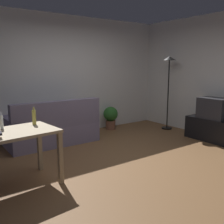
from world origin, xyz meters
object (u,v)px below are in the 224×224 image
couch (53,129)px  bottle_squat (34,117)px  tv (214,108)px  tv_stand (212,130)px  desk (9,140)px  bottle_clear (1,122)px  potted_plant (111,116)px  torchiere_lamp (169,73)px

couch → bottle_squat: (-0.81, -1.29, 0.56)m
tv → couch: bearing=58.2°
tv_stand → tv: 0.46m
tv → desk: bearing=86.4°
couch → desk: (-1.23, -1.51, 0.34)m
tv → bottle_clear: bearing=83.4°
potted_plant → bottle_squat: size_ratio=2.28×
desk → bottle_squat: size_ratio=5.05×
bottle_squat → potted_plant: bearing=32.8°
desk → bottle_squat: bearing=22.2°
potted_plant → bottle_clear: bottle_clear is taller
tv → bottle_clear: (-4.11, 0.48, 0.16)m
tv_stand → potted_plant: size_ratio=1.93×
bottle_clear → potted_plant: bearing=28.7°
tv_stand → torchiere_lamp: 1.74m
tv_stand → bottle_clear: bearing=83.4°
potted_plant → bottle_clear: bearing=-151.3°
tv → torchiere_lamp: 1.47m
couch → torchiere_lamp: torchiere_lamp is taller
torchiere_lamp → couch: bearing=170.3°
tv_stand → torchiere_lamp: (0.00, 1.28, 1.17)m
bottle_squat → tv: bearing=-7.5°
torchiere_lamp → bottle_clear: 4.22m
tv_stand → tv: tv is taller
bottle_clear → desk: bearing=-84.4°
tv_stand → torchiere_lamp: torchiere_lamp is taller
couch → bottle_squat: bottle_squat is taller
desk → potted_plant: (2.90, 1.82, -0.32)m
couch → bottle_squat: 1.63m
couch → bottle_squat: bearing=57.8°
torchiere_lamp → bottle_squat: (-3.67, -0.80, -0.54)m
tv → torchiere_lamp: bearing=0.2°
tv_stand → couch: bearing=58.2°
torchiere_lamp → potted_plant: bearing=145.9°
tv → bottle_squat: 3.71m
desk → tv: bearing=-9.2°
torchiere_lamp → desk: size_ratio=1.43×
couch → bottle_clear: size_ratio=8.02×
couch → tv_stand: 3.36m
potted_plant → bottle_squat: bearing=-147.2°
bottle_squat → torchiere_lamp: bearing=12.3°
tv → bottle_clear: size_ratio=2.67×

